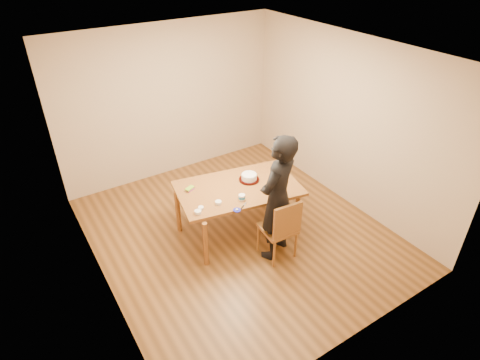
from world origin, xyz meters
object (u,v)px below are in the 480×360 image
dining_table (238,188)px  cake (249,177)px  cake_plate (249,180)px  person (277,199)px  dining_chair (278,228)px

dining_table → cake: cake is taller
cake_plate → person: 0.82m
cake_plate → cake: (0.00, -0.00, 0.05)m
dining_chair → cake: bearing=89.3°
cake_plate → dining_table: bearing=-163.6°
dining_table → cake_plate: bearing=27.2°
dining_chair → person: (-0.00, 0.05, 0.47)m
dining_table → dining_chair: bearing=-68.2°
cake_plate → cake: size_ratio=1.32×
cake_plate → cake: 0.05m
cake_plate → person: person is taller
cake_plate → dining_chair: bearing=-95.9°
person → dining_chair: bearing=65.9°
dining_table → cake: (0.24, 0.07, 0.08)m
dining_table → dining_chair: size_ratio=4.01×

